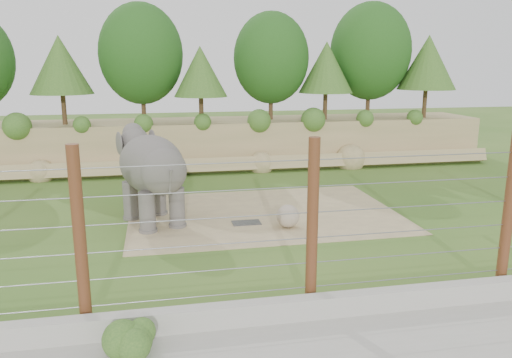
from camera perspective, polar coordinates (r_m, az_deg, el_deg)
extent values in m
plane|color=#3A6720|center=(16.10, 1.40, -7.13)|extent=(90.00, 90.00, 0.00)
cube|color=#918454|center=(28.28, -4.37, 4.21)|extent=(30.00, 4.00, 2.50)
cube|color=#918454|center=(26.18, -3.72, 1.52)|extent=(30.00, 1.37, 1.07)
cylinder|color=#3F2B19|center=(27.74, -21.09, 7.46)|extent=(0.24, 0.24, 1.58)
sphere|color=#214D17|center=(27.65, -21.46, 11.87)|extent=(3.60, 3.60, 3.60)
cylinder|color=#3F2B19|center=(27.83, -12.74, 8.39)|extent=(0.24, 0.24, 1.92)
sphere|color=#214D17|center=(27.76, -13.01, 13.76)|extent=(4.40, 4.40, 4.40)
cylinder|color=#3F2B19|center=(26.75, -6.27, 7.89)|extent=(0.24, 0.24, 1.40)
sphere|color=#214D17|center=(26.66, -6.37, 11.96)|extent=(3.20, 3.20, 3.20)
cylinder|color=#3F2B19|center=(28.35, 1.70, 8.66)|extent=(0.24, 0.24, 1.82)
sphere|color=#214D17|center=(28.27, 1.74, 13.66)|extent=(4.16, 4.16, 4.16)
cylinder|color=#3F2B19|center=(28.61, 7.90, 8.27)|extent=(0.24, 0.24, 1.50)
sphere|color=#214D17|center=(28.52, 8.03, 12.36)|extent=(3.44, 3.44, 3.44)
cylinder|color=#3F2B19|center=(30.62, 12.68, 8.87)|extent=(0.24, 0.24, 2.03)
sphere|color=#214D17|center=(30.56, 12.94, 14.03)|extent=(4.64, 4.64, 4.64)
cylinder|color=#3F2B19|center=(30.91, 18.71, 8.19)|extent=(0.24, 0.24, 1.64)
sphere|color=#214D17|center=(30.83, 19.02, 12.32)|extent=(3.76, 3.76, 3.76)
cube|color=tan|center=(18.98, 0.89, -3.95)|extent=(10.00, 7.00, 0.02)
cube|color=#262628|center=(17.81, -1.11, -5.01)|extent=(1.00, 0.60, 0.03)
sphere|color=gray|center=(17.31, 3.68, -4.25)|extent=(0.80, 0.80, 0.80)
cube|color=#ADACA1|center=(11.58, 7.00, -14.28)|extent=(26.00, 0.35, 0.50)
cylinder|color=#5B3117|center=(10.97, -19.48, -6.59)|extent=(0.26, 0.26, 4.00)
cylinder|color=#5B3117|center=(11.34, 6.46, -5.26)|extent=(0.26, 0.26, 4.00)
cylinder|color=#5B3117|center=(13.68, 26.89, -3.44)|extent=(0.26, 0.26, 4.00)
cylinder|color=gray|center=(11.89, 6.27, -12.14)|extent=(20.00, 0.02, 0.02)
cylinder|color=gray|center=(11.65, 6.34, -9.47)|extent=(20.00, 0.02, 0.02)
cylinder|color=gray|center=(11.44, 6.42, -6.69)|extent=(20.00, 0.02, 0.02)
cylinder|color=gray|center=(11.25, 6.49, -3.81)|extent=(20.00, 0.02, 0.02)
cylinder|color=gray|center=(11.10, 6.57, -0.84)|extent=(20.00, 0.02, 0.02)
cylinder|color=gray|center=(10.97, 6.65, 2.21)|extent=(20.00, 0.02, 0.02)
sphere|color=#335B23|center=(10.34, -13.99, -17.22)|extent=(0.78, 0.78, 0.78)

